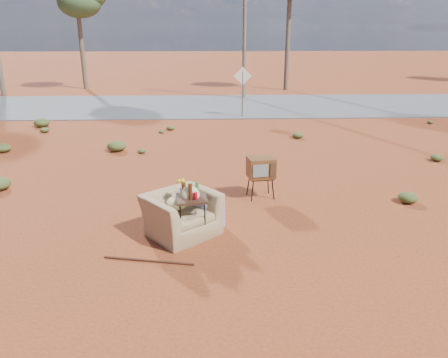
{
  "coord_description": "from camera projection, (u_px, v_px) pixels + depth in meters",
  "views": [
    {
      "loc": [
        -0.04,
        -7.29,
        3.78
      ],
      "look_at": [
        0.28,
        1.29,
        0.8
      ],
      "focal_mm": 35.0,
      "sensor_mm": 36.0,
      "label": 1
    }
  ],
  "objects": [
    {
      "name": "tv_unit",
      "position": [
        261.0,
        168.0,
        10.05
      ],
      "size": [
        0.67,
        0.58,
        0.97
      ],
      "rotation": [
        0.0,
        0.0,
        0.17
      ],
      "color": "black",
      "rests_on": "ground"
    },
    {
      "name": "ground",
      "position": [
        212.0,
        242.0,
        8.12
      ],
      "size": [
        140.0,
        140.0,
        0.0
      ],
      "primitive_type": "plane",
      "color": "brown",
      "rests_on": "ground"
    },
    {
      "name": "utility_pole_center",
      "position": [
        245.0,
        20.0,
        23.35
      ],
      "size": [
        1.4,
        0.2,
        8.0
      ],
      "color": "brown",
      "rests_on": "ground"
    },
    {
      "name": "scrub_patch",
      "position": [
        180.0,
        165.0,
        12.21
      ],
      "size": [
        17.49,
        8.07,
        0.33
      ],
      "color": "#424E22",
      "rests_on": "ground"
    },
    {
      "name": "side_table",
      "position": [
        189.0,
        196.0,
        8.1
      ],
      "size": [
        0.61,
        0.61,
        1.12
      ],
      "rotation": [
        0.0,
        0.0,
        0.1
      ],
      "color": "#3A2115",
      "rests_on": "ground"
    },
    {
      "name": "rusty_bar",
      "position": [
        149.0,
        261.0,
        7.45
      ],
      "size": [
        1.58,
        0.36,
        0.04
      ],
      "primitive_type": "cylinder",
      "rotation": [
        0.0,
        1.57,
        -0.2
      ],
      "color": "#502715",
      "rests_on": "ground"
    },
    {
      "name": "armchair",
      "position": [
        185.0,
        207.0,
        8.37
      ],
      "size": [
        1.6,
        1.68,
        1.11
      ],
      "rotation": [
        0.0,
        0.0,
        0.69
      ],
      "color": "#92774F",
      "rests_on": "ground"
    },
    {
      "name": "road_sign",
      "position": [
        243.0,
        83.0,
        19.01
      ],
      "size": [
        0.78,
        0.06,
        2.19
      ],
      "color": "brown",
      "rests_on": "ground"
    },
    {
      "name": "highway",
      "position": [
        208.0,
        106.0,
        22.27
      ],
      "size": [
        140.0,
        7.0,
        0.04
      ],
      "primitive_type": "cube",
      "color": "#565659",
      "rests_on": "ground"
    }
  ]
}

